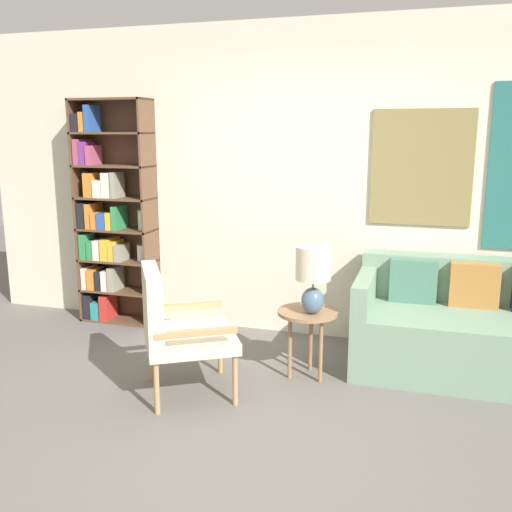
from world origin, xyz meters
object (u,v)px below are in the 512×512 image
(couch, at_px, (472,330))
(armchair, at_px, (173,323))
(side_table, at_px, (308,319))
(table_lamp, at_px, (313,273))
(bookshelf, at_px, (109,221))

(couch, bearing_deg, armchair, -152.98)
(armchair, bearing_deg, couch, 27.02)
(armchair, height_order, side_table, armchair)
(armchair, distance_m, table_lamp, 1.03)
(armchair, bearing_deg, side_table, 33.81)
(armchair, distance_m, couch, 2.23)
(couch, height_order, table_lamp, table_lamp)
(bookshelf, relative_size, armchair, 2.33)
(bookshelf, bearing_deg, side_table, -19.96)
(armchair, relative_size, couch, 0.52)
(couch, relative_size, table_lamp, 3.51)
(side_table, xyz_separation_m, table_lamp, (0.04, -0.05, 0.37))
(armchair, bearing_deg, bookshelf, 134.02)
(couch, distance_m, table_lamp, 1.33)
(bookshelf, bearing_deg, table_lamp, -20.77)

